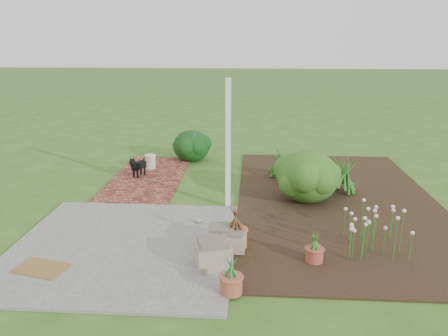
# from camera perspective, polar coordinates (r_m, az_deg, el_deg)

# --- Properties ---
(ground) EXTENTS (80.00, 80.00, 0.00)m
(ground) POSITION_cam_1_polar(r_m,az_deg,el_deg) (8.57, -1.52, -5.23)
(ground) COLOR #33591C
(ground) RESTS_ON ground
(concrete_patio) EXTENTS (3.50, 3.50, 0.04)m
(concrete_patio) POSITION_cam_1_polar(r_m,az_deg,el_deg) (7.22, -12.92, -9.88)
(concrete_patio) COLOR #5E5E5B
(concrete_patio) RESTS_ON ground
(brick_path) EXTENTS (1.60, 3.50, 0.04)m
(brick_path) POSITION_cam_1_polar(r_m,az_deg,el_deg) (10.47, -9.93, -1.24)
(brick_path) COLOR #59211C
(brick_path) RESTS_ON ground
(garden_bed) EXTENTS (4.00, 7.00, 0.03)m
(garden_bed) POSITION_cam_1_polar(r_m,az_deg,el_deg) (9.17, 14.58, -4.20)
(garden_bed) COLOR black
(garden_bed) RESTS_ON ground
(veranda_post) EXTENTS (0.10, 0.10, 2.50)m
(veranda_post) POSITION_cam_1_polar(r_m,az_deg,el_deg) (8.26, 0.55, 3.04)
(veranda_post) COLOR white
(veranda_post) RESTS_ON ground
(stone_trough_near) EXTENTS (0.41, 0.41, 0.26)m
(stone_trough_near) POSITION_cam_1_polar(r_m,az_deg,el_deg) (6.86, 1.13, -9.52)
(stone_trough_near) COLOR gray
(stone_trough_near) RESTS_ON concrete_patio
(stone_trough_mid) EXTENTS (0.60, 0.60, 0.32)m
(stone_trough_mid) POSITION_cam_1_polar(r_m,az_deg,el_deg) (6.41, -1.44, -11.19)
(stone_trough_mid) COLOR gray
(stone_trough_mid) RESTS_ON concrete_patio
(stone_trough_far) EXTENTS (0.45, 0.45, 0.29)m
(stone_trough_far) POSITION_cam_1_polar(r_m,az_deg,el_deg) (6.96, -0.27, -9.02)
(stone_trough_far) COLOR gray
(stone_trough_far) RESTS_ON concrete_patio
(coir_doormat) EXTENTS (0.79, 0.60, 0.02)m
(coir_doormat) POSITION_cam_1_polar(r_m,az_deg,el_deg) (6.88, -22.76, -11.96)
(coir_doormat) COLOR brown
(coir_doormat) RESTS_ON concrete_patio
(black_dog) EXTENTS (0.32, 0.51, 0.47)m
(black_dog) POSITION_cam_1_polar(r_m,az_deg,el_deg) (10.44, -11.22, 0.35)
(black_dog) COLOR black
(black_dog) RESTS_ON brick_path
(cream_ceramic_urn) EXTENTS (0.32, 0.32, 0.34)m
(cream_ceramic_urn) POSITION_cam_1_polar(r_m,az_deg,el_deg) (11.09, -9.57, 0.83)
(cream_ceramic_urn) COLOR beige
(cream_ceramic_urn) RESTS_ON brick_path
(evergreen_shrub) EXTENTS (1.29, 1.29, 1.05)m
(evergreen_shrub) POSITION_cam_1_polar(r_m,az_deg,el_deg) (8.90, 10.90, -0.93)
(evergreen_shrub) COLOR #0B380F
(evergreen_shrub) RESTS_ON garden_bed
(agapanthus_clump_back) EXTENTS (1.23, 1.23, 0.91)m
(agapanthus_clump_back) POSITION_cam_1_polar(r_m,az_deg,el_deg) (9.54, 15.13, -0.45)
(agapanthus_clump_back) COLOR #104016
(agapanthus_clump_back) RESTS_ON garden_bed
(agapanthus_clump_front) EXTENTS (1.08, 1.08, 0.82)m
(agapanthus_clump_front) POSITION_cam_1_polar(r_m,az_deg,el_deg) (10.31, 7.55, 1.04)
(agapanthus_clump_front) COLOR #15360A
(agapanthus_clump_front) RESTS_ON garden_bed
(pink_flower_patch) EXTENTS (1.21, 1.21, 0.71)m
(pink_flower_patch) POSITION_cam_1_polar(r_m,az_deg,el_deg) (7.21, 19.08, -7.27)
(pink_flower_patch) COLOR #113D0F
(pink_flower_patch) RESTS_ON garden_bed
(terracotta_pot_bronze) EXTENTS (0.43, 0.43, 0.29)m
(terracotta_pot_bronze) POSITION_cam_1_polar(r_m,az_deg,el_deg) (6.96, 1.51, -9.06)
(terracotta_pot_bronze) COLOR #AE5F3B
(terracotta_pot_bronze) RESTS_ON garden_bed
(terracotta_pot_small_left) EXTENTS (0.30, 0.30, 0.21)m
(terracotta_pot_small_left) POSITION_cam_1_polar(r_m,az_deg,el_deg) (6.67, 11.73, -11.01)
(terracotta_pot_small_left) COLOR #994533
(terracotta_pot_small_left) RESTS_ON garden_bed
(terracotta_pot_small_right) EXTENTS (0.35, 0.35, 0.25)m
(terracotta_pot_small_right) POSITION_cam_1_polar(r_m,az_deg,el_deg) (5.81, 0.94, -14.97)
(terracotta_pot_small_right) COLOR #9D4D35
(terracotta_pot_small_right) RESTS_ON garden_bed
(purple_flowering_bush) EXTENTS (1.14, 1.14, 0.84)m
(purple_flowering_bush) POSITION_cam_1_polar(r_m,az_deg,el_deg) (11.78, -4.27, 3.00)
(purple_flowering_bush) COLOR black
(purple_flowering_bush) RESTS_ON ground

